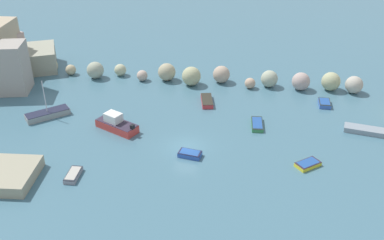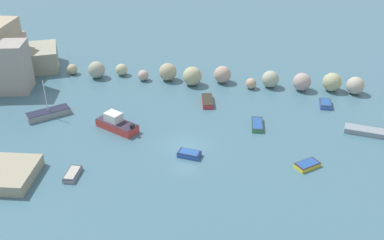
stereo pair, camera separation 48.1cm
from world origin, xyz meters
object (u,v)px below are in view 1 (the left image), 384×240
Objects in this scene: moored_boat_1 at (116,124)px; moored_boat_2 at (73,175)px; moored_boat_0 at (365,130)px; moored_boat_9 at (190,154)px; stone_dock at (3,175)px; moored_boat_7 at (308,164)px; moored_boat_3 at (257,124)px; moored_boat_5 at (207,101)px; moored_boat_8 at (325,103)px; moored_boat_6 at (48,114)px.

moored_boat_2 is at bearing 107.47° from moored_boat_1.
moored_boat_0 reaches higher than moored_boat_2.
moored_boat_2 is at bearing -144.04° from moored_boat_9.
moored_boat_2 is (6.41, 1.40, -0.33)m from stone_dock.
moored_boat_2 is 0.93× the size of moored_boat_7.
moored_boat_3 is (-11.98, -0.30, -0.05)m from moored_boat_0.
moored_boat_2 is (-1.48, -9.33, -0.43)m from moored_boat_1.
moored_boat_5 is 1.32× the size of moored_boat_7.
moored_boat_5 is at bearing 48.80° from moored_boat_3.
moored_boat_0 is (35.66, 14.10, -0.29)m from stone_dock.
moored_boat_0 is 1.82× the size of moored_boat_2.
stone_dock reaches higher than moored_boat_9.
moored_boat_7 is 14.07m from moored_boat_8.
moored_boat_6 reaches higher than moored_boat_9.
moored_boat_3 is 1.17× the size of moored_boat_7.
moored_boat_1 is at bearing 169.22° from moored_boat_2.
moored_boat_6 is 33.91m from moored_boat_8.
moored_boat_9 is (-0.33, -12.21, -0.01)m from moored_boat_5.
stone_dock is 1.31× the size of moored_boat_0.
moored_boat_1 is 25.84m from moored_boat_8.
moored_boat_3 is at bearing 57.21° from moored_boat_9.
moored_boat_3 is at bearing -142.50° from moored_boat_1.
moored_boat_0 is 11.99m from moored_boat_3.
moored_boat_6 is (-24.74, -1.47, 0.16)m from moored_boat_3.
moored_boat_2 is 22.98m from moored_boat_7.
moored_boat_0 is 31.89m from moored_boat_2.
moored_boat_0 is 18.96m from moored_boat_5.
moored_boat_5 is at bearing 47.33° from stone_dock.
moored_boat_9 is at bearing 133.05° from moored_boat_8.
moored_boat_5 is (-6.40, 4.94, 0.05)m from moored_boat_3.
moored_boat_6 reaches higher than moored_boat_1.
moored_boat_1 is 1.65× the size of moored_boat_3.
moored_boat_7 is (28.81, 6.51, -0.34)m from stone_dock.
moored_boat_1 reaches higher than moored_boat_5.
moored_boat_0 is at bearing -38.31° from moored_boat_6.
stone_dock is at bearing 32.26° from moored_boat_0.
stone_dock is 25.49m from moored_boat_5.
moored_boat_6 reaches higher than moored_boat_5.
stone_dock is 37.79m from moored_boat_8.
moored_boat_1 is at bearing -51.19° from moored_boat_6.
moored_boat_3 is 0.88× the size of moored_boat_5.
moored_boat_5 is at bearing -3.48° from moored_boat_0.
moored_boat_5 is 12.21m from moored_boat_9.
moored_boat_9 is (16.94, 6.53, -0.30)m from stone_dock.
moored_boat_7 is (20.92, -4.22, -0.45)m from moored_boat_1.
stone_dock reaches higher than moored_boat_8.
moored_boat_5 is 0.75× the size of moored_boat_6.
moored_boat_0 is 10.22m from moored_boat_7.
moored_boat_1 is at bearing 97.47° from moored_boat_3.
moored_boat_2 is 1.12× the size of moored_boat_8.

